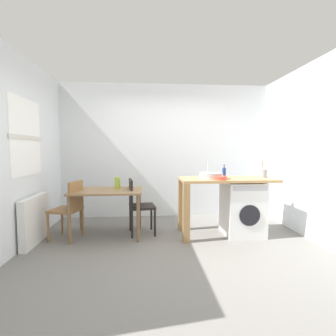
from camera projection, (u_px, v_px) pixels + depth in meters
The scene contains 17 objects.
ground_plane at pixel (174, 247), 3.59m from camera, with size 5.46×5.46×0.00m, color slate.
wall_back at pixel (165, 151), 5.23m from camera, with size 4.60×0.10×2.70m, color silver.
wall_window_side at pixel (12, 151), 3.32m from camera, with size 0.12×3.80×2.70m.
wall_counter_side at pixel (322, 151), 3.66m from camera, with size 0.10×3.80×2.70m, color silver.
radiator at pixel (35, 220), 3.70m from camera, with size 0.10×0.80×0.70m, color white.
dining_table at pixel (107, 196), 4.02m from camera, with size 1.10×0.76×0.74m.
chair_person_seat at pixel (70, 206), 3.87m from camera, with size 0.49×0.49×0.90m.
chair_opposite at pixel (138, 203), 4.11m from camera, with size 0.45×0.45×0.90m.
kitchen_counter at pixel (214, 188), 4.05m from camera, with size 1.50×0.68×0.92m.
washing_machine at pixel (242, 208), 4.11m from camera, with size 0.60×0.61×0.86m.
sink_basin at pixel (211, 176), 4.03m from camera, with size 0.38×0.38×0.09m, color #9EA0A5.
tap at pixel (208, 169), 4.20m from camera, with size 0.02×0.02×0.28m, color #B2B2B7.
bottle_tall_green at pixel (224, 172), 4.10m from camera, with size 0.06×0.06×0.21m.
mixing_bowl at pixel (220, 178), 3.84m from camera, with size 0.21×0.21×0.06m.
utensil_crock at pixel (264, 173), 4.15m from camera, with size 0.11×0.11×0.30m.
vase at pixel (117, 183), 4.12m from camera, with size 0.09×0.09×0.19m, color #A8C63D.
scissors at pixel (226, 179), 3.95m from camera, with size 0.15×0.06×0.01m.
Camera 1 is at (-0.36, -3.48, 1.38)m, focal length 27.06 mm.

